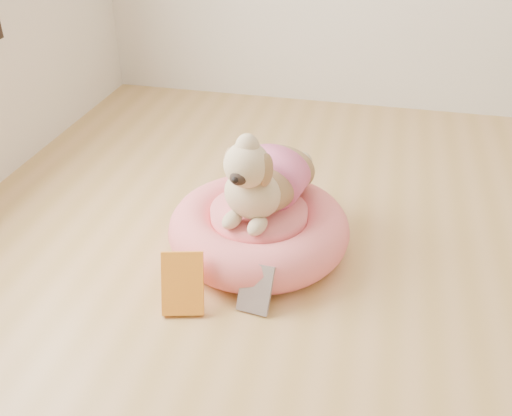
% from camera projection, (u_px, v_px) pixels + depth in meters
% --- Properties ---
extents(floor, '(4.50, 4.50, 0.00)m').
position_uv_depth(floor, '(437.00, 401.00, 1.65)').
color(floor, tan).
rests_on(floor, ground).
extents(pet_bed, '(0.71, 0.71, 0.18)m').
position_uv_depth(pet_bed, '(259.00, 229.00, 2.25)').
color(pet_bed, '#F45F73').
rests_on(pet_bed, floor).
extents(dog, '(0.44, 0.56, 0.37)m').
position_uv_depth(dog, '(264.00, 164.00, 2.11)').
color(dog, brown).
rests_on(dog, pet_bed).
extents(book_yellow, '(0.17, 0.16, 0.20)m').
position_uv_depth(book_yellow, '(183.00, 283.00, 1.94)').
color(book_yellow, yellow).
rests_on(book_yellow, floor).
extents(book_white, '(0.12, 0.11, 0.16)m').
position_uv_depth(book_white, '(256.00, 288.00, 1.95)').
color(book_white, silver).
rests_on(book_white, floor).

